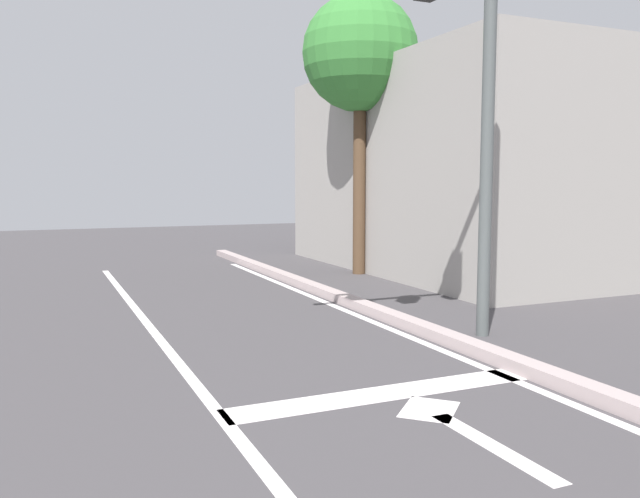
{
  "coord_description": "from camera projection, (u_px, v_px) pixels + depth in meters",
  "views": [
    {
      "loc": [
        -1.16,
        1.11,
        1.95
      ],
      "look_at": [
        1.2,
        6.49,
        1.34
      ],
      "focal_mm": 36.32,
      "sensor_mm": 36.0,
      "label": 1
    }
  ],
  "objects": [
    {
      "name": "traffic_signal_mast",
      "position": [
        417.0,
        32.0,
        7.47
      ],
      "size": [
        3.67,
        0.34,
        5.13
      ],
      "color": "#4F5554",
      "rests_on": "ground"
    },
    {
      "name": "lane_line_center",
      "position": [
        229.0,
        426.0,
        5.19
      ],
      "size": [
        0.12,
        20.0,
        0.01
      ],
      "primitive_type": "cube",
      "color": "silver",
      "rests_on": "ground"
    },
    {
      "name": "stop_bar",
      "position": [
        384.0,
        393.0,
        5.98
      ],
      "size": [
        3.06,
        0.4,
        0.01
      ],
      "primitive_type": "cube",
      "color": "silver",
      "rests_on": "ground"
    },
    {
      "name": "curb_strip",
      "position": [
        536.0,
        371.0,
        6.45
      ],
      "size": [
        0.24,
        24.0,
        0.14
      ],
      "primitive_type": "cube",
      "color": "#A89695",
      "rests_on": "ground"
    },
    {
      "name": "lane_arrow_head",
      "position": [
        429.0,
        409.0,
        5.57
      ],
      "size": [
        0.71,
        0.71,
        0.01
      ],
      "primitive_type": "cube",
      "rotation": [
        0.0,
        0.0,
        0.79
      ],
      "color": "silver",
      "rests_on": "ground"
    },
    {
      "name": "building_block",
      "position": [
        548.0,
        171.0,
        15.54
      ],
      "size": [
        9.83,
        8.27,
        4.44
      ],
      "primitive_type": "cube",
      "color": "#9C9791",
      "rests_on": "ground"
    },
    {
      "name": "lane_arrow_stem",
      "position": [
        493.0,
        446.0,
        4.79
      ],
      "size": [
        0.16,
        1.4,
        0.01
      ],
      "primitive_type": "cube",
      "color": "silver",
      "rests_on": "ground"
    },
    {
      "name": "lane_line_curbside",
      "position": [
        516.0,
        381.0,
        6.36
      ],
      "size": [
        0.12,
        20.0,
        0.01
      ],
      "primitive_type": "cube",
      "color": "silver",
      "rests_on": "ground"
    },
    {
      "name": "roadside_tree",
      "position": [
        360.0,
        56.0,
        13.39
      ],
      "size": [
        2.41,
        2.41,
        5.82
      ],
      "color": "#503926",
      "rests_on": "ground"
    }
  ]
}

